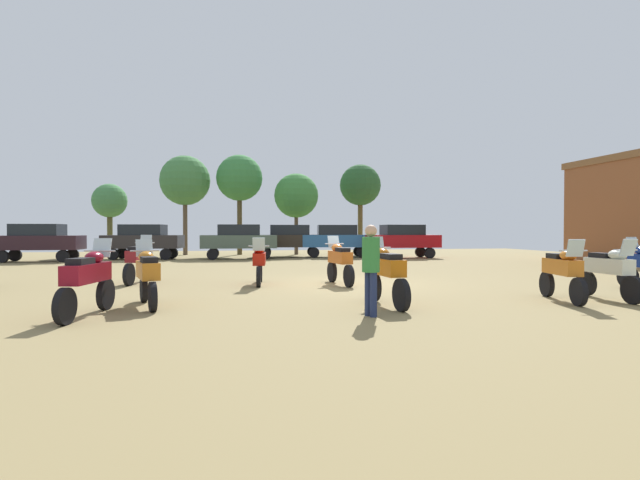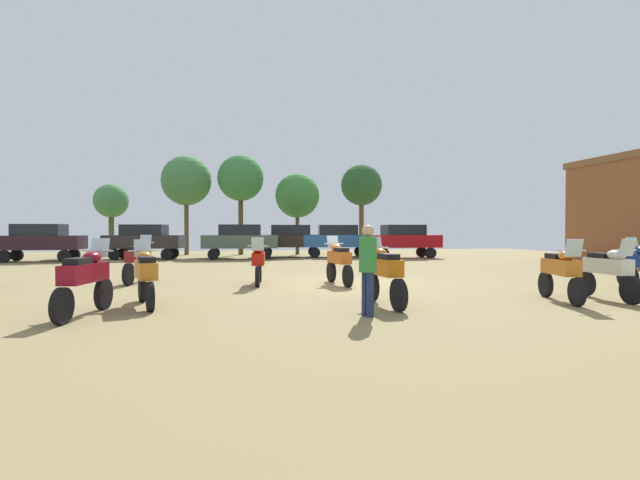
# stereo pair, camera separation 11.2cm
# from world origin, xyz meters

# --- Properties ---
(ground_plane) EXTENTS (44.00, 52.00, 0.02)m
(ground_plane) POSITION_xyz_m (0.00, 0.00, 0.01)
(ground_plane) COLOR olive
(motorcycle_1) EXTENTS (0.73, 2.15, 1.51)m
(motorcycle_1) POSITION_xyz_m (-6.36, 1.38, 0.76)
(motorcycle_1) COLOR black
(motorcycle_1) RESTS_ON ground
(motorcycle_2) EXTENTS (0.62, 2.20, 1.51)m
(motorcycle_2) POSITION_xyz_m (-0.28, -4.53, 0.76)
(motorcycle_2) COLOR black
(motorcycle_2) RESTS_ON ground
(motorcycle_3) EXTENTS (0.78, 2.09, 1.45)m
(motorcycle_3) POSITION_xyz_m (-5.39, -3.59, 0.73)
(motorcycle_3) COLOR black
(motorcycle_3) RESTS_ON ground
(motorcycle_5) EXTENTS (0.74, 2.14, 1.46)m
(motorcycle_5) POSITION_xyz_m (3.97, -4.69, 0.74)
(motorcycle_5) COLOR black
(motorcycle_5) RESTS_ON ground
(motorcycle_6) EXTENTS (0.62, 2.08, 1.45)m
(motorcycle_6) POSITION_xyz_m (-2.68, 0.23, 0.73)
(motorcycle_6) COLOR black
(motorcycle_6) RESTS_ON ground
(motorcycle_9) EXTENTS (0.62, 2.17, 1.49)m
(motorcycle_9) POSITION_xyz_m (-0.27, -0.21, 0.75)
(motorcycle_9) COLOR black
(motorcycle_9) RESTS_ON ground
(motorcycle_10) EXTENTS (0.62, 2.11, 1.46)m
(motorcycle_10) POSITION_xyz_m (5.22, -4.71, 0.74)
(motorcycle_10) COLOR black
(motorcycle_10) RESTS_ON ground
(motorcycle_11) EXTENTS (0.72, 2.27, 1.49)m
(motorcycle_11) POSITION_xyz_m (-6.32, -4.67, 0.76)
(motorcycle_11) COLOR black
(motorcycle_11) RESTS_ON ground
(car_1) EXTENTS (4.38, 1.99, 2.00)m
(car_1) POSITION_xyz_m (-13.37, 13.56, 1.19)
(car_1) COLOR black
(car_1) RESTS_ON ground
(car_2) EXTENTS (4.50, 2.36, 2.00)m
(car_2) POSITION_xyz_m (3.20, 14.78, 1.19)
(car_2) COLOR black
(car_2) RESTS_ON ground
(car_3) EXTENTS (4.34, 1.91, 2.00)m
(car_3) POSITION_xyz_m (-2.86, 13.89, 1.19)
(car_3) COLOR black
(car_3) RESTS_ON ground
(car_4) EXTENTS (4.52, 2.42, 2.00)m
(car_4) POSITION_xyz_m (-8.25, 14.73, 1.19)
(car_4) COLOR black
(car_4) RESTS_ON ground
(car_5) EXTENTS (4.32, 1.86, 2.00)m
(car_5) POSITION_xyz_m (6.85, 13.04, 1.19)
(car_5) COLOR black
(car_5) RESTS_ON ground
(car_6) EXTENTS (4.47, 2.25, 2.00)m
(car_6) POSITION_xyz_m (0.30, 15.17, 1.19)
(car_6) COLOR black
(car_6) RESTS_ON ground
(person_1) EXTENTS (0.43, 0.43, 1.76)m
(person_1) POSITION_xyz_m (-1.00, -5.72, 1.05)
(person_1) COLOR navy
(person_1) RESTS_ON ground
(tree_1) EXTENTS (3.15, 3.15, 6.84)m
(tree_1) POSITION_xyz_m (-2.62, 19.08, 5.23)
(tree_1) COLOR #4E4125
(tree_1) RESTS_ON ground
(tree_2) EXTENTS (3.05, 3.05, 5.59)m
(tree_2) POSITION_xyz_m (1.23, 18.54, 4.07)
(tree_2) COLOR brown
(tree_2) RESTS_ON ground
(tree_3) EXTENTS (2.21, 2.21, 4.71)m
(tree_3) POSITION_xyz_m (-11.00, 19.18, 3.56)
(tree_3) COLOR #4D4B26
(tree_3) RESTS_ON ground
(tree_4) EXTENTS (3.36, 3.36, 6.73)m
(tree_4) POSITION_xyz_m (-6.26, 19.44, 5.04)
(tree_4) COLOR brown
(tree_4) RESTS_ON ground
(tree_5) EXTENTS (2.93, 2.93, 6.38)m
(tree_5) POSITION_xyz_m (5.90, 18.85, 4.88)
(tree_5) COLOR brown
(tree_5) RESTS_ON ground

